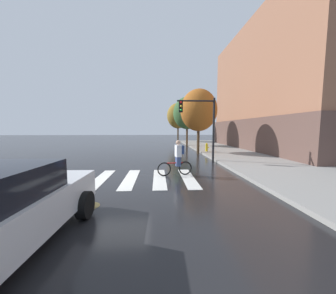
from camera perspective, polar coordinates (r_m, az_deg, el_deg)
name	(u,v)px	position (r m, az deg, el deg)	size (l,w,h in m)	color
ground_plane	(121,179)	(8.79, -13.85, -9.32)	(120.00, 120.00, 0.00)	black
sidewalk	(310,175)	(11.19, 36.84, -6.68)	(6.50, 50.00, 0.15)	gray
crosswalk_stripes	(130,179)	(8.72, -11.25, -9.33)	(5.75, 3.42, 0.01)	silver
manhole_cover	(88,206)	(6.16, -22.87, -16.07)	(0.64, 0.64, 0.01)	#473D1E
cyclist	(177,158)	(9.02, 2.86, -3.30)	(1.69, 0.43, 1.69)	black
traffic_light_near	(201,119)	(12.52, 9.97, 8.35)	(2.47, 0.28, 4.20)	black
fire_hydrant	(207,147)	(17.75, 11.57, -0.07)	(0.33, 0.22, 0.78)	gold
street_tree_near	(199,110)	(17.10, 9.22, 10.86)	(3.20, 3.20, 5.68)	#4C3823
street_tree_mid	(187,113)	(23.90, 5.78, 10.10)	(3.45, 3.45, 6.14)	#4C3823
street_tree_far	(178,116)	(31.65, 3.04, 9.37)	(3.62, 3.62, 6.45)	#4C3823
corner_building	(318,89)	(25.69, 38.49, 13.52)	(15.78, 18.79, 12.74)	brown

